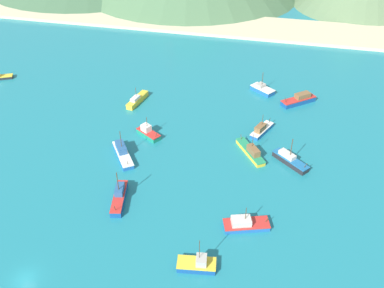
{
  "coord_description": "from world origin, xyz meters",
  "views": [
    {
      "loc": [
        37.39,
        -36.28,
        60.21
      ],
      "look_at": [
        19.5,
        40.65,
        2.54
      ],
      "focal_mm": 39.41,
      "sensor_mm": 36.0,
      "label": 1
    }
  ],
  "objects_px": {
    "fishing_boat_6": "(251,152)",
    "fishing_boat_1": "(245,224)",
    "fishing_boat_12": "(262,89)",
    "fishing_boat_0": "(137,100)",
    "fishing_boat_15": "(197,264)",
    "fishing_boat_10": "(148,133)",
    "fishing_boat_2": "(261,130)",
    "fishing_boat_9": "(290,160)",
    "fishing_boat_8": "(299,100)",
    "fishing_boat_7": "(122,153)",
    "fishing_boat_3": "(119,197)"
  },
  "relations": [
    {
      "from": "fishing_boat_6",
      "to": "fishing_boat_1",
      "type": "bearing_deg",
      "value": -86.21
    },
    {
      "from": "fishing_boat_12",
      "to": "fishing_boat_6",
      "type": "bearing_deg",
      "value": -89.43
    },
    {
      "from": "fishing_boat_0",
      "to": "fishing_boat_15",
      "type": "distance_m",
      "value": 58.3
    },
    {
      "from": "fishing_boat_10",
      "to": "fishing_boat_0",
      "type": "bearing_deg",
      "value": 118.22
    },
    {
      "from": "fishing_boat_2",
      "to": "fishing_boat_10",
      "type": "height_order",
      "value": "fishing_boat_2"
    },
    {
      "from": "fishing_boat_9",
      "to": "fishing_boat_8",
      "type": "bearing_deg",
      "value": 87.25
    },
    {
      "from": "fishing_boat_0",
      "to": "fishing_boat_2",
      "type": "relative_size",
      "value": 1.14
    },
    {
      "from": "fishing_boat_7",
      "to": "fishing_boat_8",
      "type": "relative_size",
      "value": 1.04
    },
    {
      "from": "fishing_boat_8",
      "to": "fishing_boat_12",
      "type": "bearing_deg",
      "value": 158.71
    },
    {
      "from": "fishing_boat_8",
      "to": "fishing_boat_15",
      "type": "height_order",
      "value": "fishing_boat_15"
    },
    {
      "from": "fishing_boat_10",
      "to": "fishing_boat_12",
      "type": "relative_size",
      "value": 0.92
    },
    {
      "from": "fishing_boat_7",
      "to": "fishing_boat_0",
      "type": "bearing_deg",
      "value": 101.13
    },
    {
      "from": "fishing_boat_8",
      "to": "fishing_boat_9",
      "type": "relative_size",
      "value": 1.13
    },
    {
      "from": "fishing_boat_0",
      "to": "fishing_boat_15",
      "type": "bearing_deg",
      "value": -60.71
    },
    {
      "from": "fishing_boat_3",
      "to": "fishing_boat_9",
      "type": "relative_size",
      "value": 1.15
    },
    {
      "from": "fishing_boat_6",
      "to": "fishing_boat_10",
      "type": "height_order",
      "value": "fishing_boat_6"
    },
    {
      "from": "fishing_boat_3",
      "to": "fishing_boat_15",
      "type": "xyz_separation_m",
      "value": [
        19.1,
        -12.64,
        -0.13
      ]
    },
    {
      "from": "fishing_boat_1",
      "to": "fishing_boat_12",
      "type": "bearing_deg",
      "value": 91.94
    },
    {
      "from": "fishing_boat_2",
      "to": "fishing_boat_6",
      "type": "relative_size",
      "value": 0.84
    },
    {
      "from": "fishing_boat_3",
      "to": "fishing_boat_0",
      "type": "bearing_deg",
      "value": 103.85
    },
    {
      "from": "fishing_boat_0",
      "to": "fishing_boat_7",
      "type": "distance_m",
      "value": 24.56
    },
    {
      "from": "fishing_boat_6",
      "to": "fishing_boat_8",
      "type": "distance_m",
      "value": 28.73
    },
    {
      "from": "fishing_boat_15",
      "to": "fishing_boat_12",
      "type": "bearing_deg",
      "value": 85.64
    },
    {
      "from": "fishing_boat_1",
      "to": "fishing_boat_10",
      "type": "height_order",
      "value": "fishing_boat_10"
    },
    {
      "from": "fishing_boat_7",
      "to": "fishing_boat_2",
      "type": "bearing_deg",
      "value": 28.98
    },
    {
      "from": "fishing_boat_0",
      "to": "fishing_boat_7",
      "type": "relative_size",
      "value": 0.95
    },
    {
      "from": "fishing_boat_9",
      "to": "fishing_boat_15",
      "type": "relative_size",
      "value": 1.23
    },
    {
      "from": "fishing_boat_2",
      "to": "fishing_boat_1",
      "type": "bearing_deg",
      "value": -89.97
    },
    {
      "from": "fishing_boat_12",
      "to": "fishing_boat_2",
      "type": "bearing_deg",
      "value": -85.16
    },
    {
      "from": "fishing_boat_9",
      "to": "fishing_boat_6",
      "type": "bearing_deg",
      "value": 172.33
    },
    {
      "from": "fishing_boat_10",
      "to": "fishing_boat_15",
      "type": "relative_size",
      "value": 0.99
    },
    {
      "from": "fishing_boat_7",
      "to": "fishing_boat_12",
      "type": "distance_m",
      "value": 47.86
    },
    {
      "from": "fishing_boat_9",
      "to": "fishing_boat_12",
      "type": "height_order",
      "value": "fishing_boat_9"
    },
    {
      "from": "fishing_boat_8",
      "to": "fishing_boat_6",
      "type": "bearing_deg",
      "value": -111.03
    },
    {
      "from": "fishing_boat_7",
      "to": "fishing_boat_10",
      "type": "bearing_deg",
      "value": 70.43
    },
    {
      "from": "fishing_boat_0",
      "to": "fishing_boat_6",
      "type": "height_order",
      "value": "fishing_boat_6"
    },
    {
      "from": "fishing_boat_15",
      "to": "fishing_boat_2",
      "type": "bearing_deg",
      "value": 81.2
    },
    {
      "from": "fishing_boat_10",
      "to": "fishing_boat_9",
      "type": "bearing_deg",
      "value": -5.05
    },
    {
      "from": "fishing_boat_9",
      "to": "fishing_boat_10",
      "type": "height_order",
      "value": "fishing_boat_9"
    },
    {
      "from": "fishing_boat_6",
      "to": "fishing_boat_15",
      "type": "relative_size",
      "value": 1.43
    },
    {
      "from": "fishing_boat_6",
      "to": "fishing_boat_3",
      "type": "bearing_deg",
      "value": -138.66
    },
    {
      "from": "fishing_boat_1",
      "to": "fishing_boat_9",
      "type": "height_order",
      "value": "fishing_boat_9"
    },
    {
      "from": "fishing_boat_1",
      "to": "fishing_boat_8",
      "type": "height_order",
      "value": "fishing_boat_1"
    },
    {
      "from": "fishing_boat_2",
      "to": "fishing_boat_0",
      "type": "bearing_deg",
      "value": 168.49
    },
    {
      "from": "fishing_boat_6",
      "to": "fishing_boat_7",
      "type": "height_order",
      "value": "fishing_boat_7"
    },
    {
      "from": "fishing_boat_2",
      "to": "fishing_boat_15",
      "type": "height_order",
      "value": "fishing_boat_15"
    },
    {
      "from": "fishing_boat_7",
      "to": "fishing_boat_15",
      "type": "xyz_separation_m",
      "value": [
        23.78,
        -26.75,
        -0.1
      ]
    },
    {
      "from": "fishing_boat_7",
      "to": "fishing_boat_12",
      "type": "bearing_deg",
      "value": 53.1
    },
    {
      "from": "fishing_boat_10",
      "to": "fishing_boat_6",
      "type": "bearing_deg",
      "value": -4.13
    },
    {
      "from": "fishing_boat_2",
      "to": "fishing_boat_7",
      "type": "distance_m",
      "value": 34.91
    }
  ]
}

